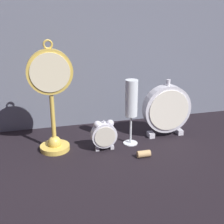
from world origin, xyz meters
TOP-DOWN VIEW (x-y plane):
  - ground_plane at (0.00, 0.00)m, footprint 4.00×4.00m
  - fabric_backdrop_drape at (0.00, 0.33)m, footprint 1.33×0.01m
  - pocket_watch_on_stand at (-0.18, 0.12)m, footprint 0.14×0.10m
  - alarm_clock_twin_bell at (-0.03, 0.08)m, footprint 0.08×0.03m
  - mantel_clock_silver at (0.22, 0.14)m, footprint 0.17×0.04m
  - champagne_flute at (0.07, 0.10)m, footprint 0.05×0.05m
  - wine_cork at (0.08, 0.00)m, footprint 0.04×0.02m

SIDE VIEW (x-z plane):
  - ground_plane at x=0.00m, z-range 0.00..0.00m
  - wine_cork at x=0.08m, z-range 0.00..0.02m
  - alarm_clock_twin_bell at x=-0.03m, z-range 0.01..0.11m
  - mantel_clock_silver at x=0.22m, z-range 0.00..0.21m
  - champagne_flute at x=0.07m, z-range 0.04..0.26m
  - pocket_watch_on_stand at x=-0.18m, z-range -0.01..0.35m
  - fabric_backdrop_drape at x=0.00m, z-range 0.00..0.78m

